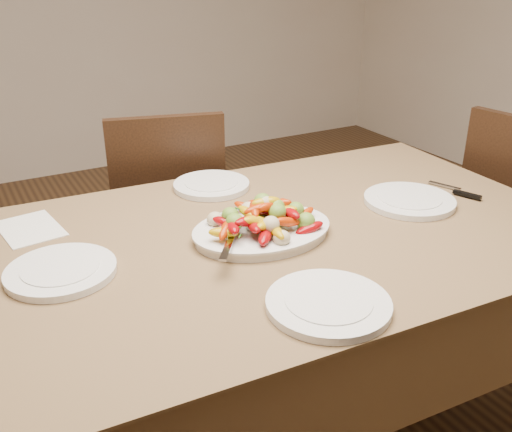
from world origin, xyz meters
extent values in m
plane|color=#3B2512|center=(0.00, 0.00, 0.00)|extent=(6.00, 6.00, 0.00)
cube|color=brown|center=(-0.23, 0.07, 0.38)|extent=(1.89, 1.14, 0.76)
ellipsoid|color=white|center=(-0.21, 0.06, 0.77)|extent=(0.39, 0.30, 0.02)
cylinder|color=white|center=(-0.74, 0.12, 0.77)|extent=(0.26, 0.26, 0.02)
cylinder|color=white|center=(0.30, 0.04, 0.77)|extent=(0.28, 0.28, 0.02)
cylinder|color=white|center=(-0.18, 0.45, 0.77)|extent=(0.25, 0.25, 0.02)
cylinder|color=white|center=(-0.26, -0.31, 0.77)|extent=(0.27, 0.27, 0.02)
cube|color=silver|center=(-0.76, 0.42, 0.76)|extent=(0.18, 0.23, 0.00)
camera|label=1|loc=(-0.91, -1.15, 1.45)|focal=40.00mm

